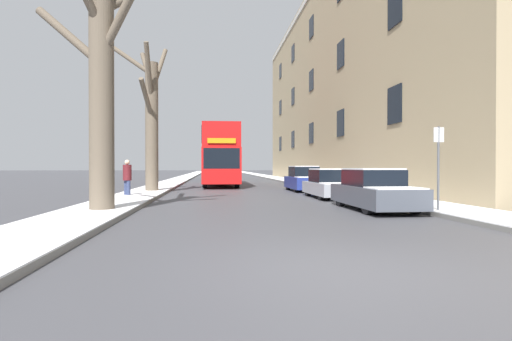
{
  "coord_description": "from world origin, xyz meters",
  "views": [
    {
      "loc": [
        -1.97,
        -5.5,
        1.46
      ],
      "look_at": [
        0.77,
        19.95,
        1.22
      ],
      "focal_mm": 28.0,
      "sensor_mm": 36.0,
      "label": 1
    }
  ],
  "objects_px": {
    "bare_tree_left_0": "(101,79)",
    "bare_tree_left_1": "(151,117)",
    "parked_car_2": "(304,180)",
    "oncoming_van": "(213,168)",
    "pedestrian_left_sidewalk": "(127,177)",
    "street_sign_post": "(438,165)",
    "parked_car_0": "(374,191)",
    "double_decker_bus": "(220,154)",
    "parked_car_1": "(330,184)"
  },
  "relations": [
    {
      "from": "double_decker_bus",
      "to": "pedestrian_left_sidewalk",
      "type": "xyz_separation_m",
      "value": [
        -4.5,
        -11.8,
        -1.49
      ]
    },
    {
      "from": "bare_tree_left_1",
      "to": "pedestrian_left_sidewalk",
      "type": "relative_size",
      "value": 4.77
    },
    {
      "from": "double_decker_bus",
      "to": "parked_car_1",
      "type": "distance_m",
      "value": 13.63
    },
    {
      "from": "bare_tree_left_0",
      "to": "parked_car_0",
      "type": "height_order",
      "value": "bare_tree_left_0"
    },
    {
      "from": "bare_tree_left_0",
      "to": "parked_car_2",
      "type": "distance_m",
      "value": 14.35
    },
    {
      "from": "pedestrian_left_sidewalk",
      "to": "double_decker_bus",
      "type": "bearing_deg",
      "value": -67.98
    },
    {
      "from": "parked_car_0",
      "to": "pedestrian_left_sidewalk",
      "type": "xyz_separation_m",
      "value": [
        -9.39,
        5.96,
        0.33
      ]
    },
    {
      "from": "double_decker_bus",
      "to": "street_sign_post",
      "type": "xyz_separation_m",
      "value": [
        6.2,
        -19.45,
        -0.94
      ]
    },
    {
      "from": "parked_car_0",
      "to": "parked_car_2",
      "type": "xyz_separation_m",
      "value": [
        0.0,
        10.47,
        0.04
      ]
    },
    {
      "from": "double_decker_bus",
      "to": "parked_car_0",
      "type": "distance_m",
      "value": 18.52
    },
    {
      "from": "parked_car_2",
      "to": "street_sign_post",
      "type": "xyz_separation_m",
      "value": [
        1.31,
        -12.16,
        0.84
      ]
    },
    {
      "from": "bare_tree_left_0",
      "to": "double_decker_bus",
      "type": "bearing_deg",
      "value": 77.53
    },
    {
      "from": "bare_tree_left_1",
      "to": "oncoming_van",
      "type": "height_order",
      "value": "bare_tree_left_1"
    },
    {
      "from": "double_decker_bus",
      "to": "parked_car_1",
      "type": "relative_size",
      "value": 2.61
    },
    {
      "from": "bare_tree_left_1",
      "to": "parked_car_1",
      "type": "bearing_deg",
      "value": -25.65
    },
    {
      "from": "bare_tree_left_1",
      "to": "parked_car_2",
      "type": "distance_m",
      "value": 9.58
    },
    {
      "from": "bare_tree_left_1",
      "to": "oncoming_van",
      "type": "relative_size",
      "value": 1.59
    },
    {
      "from": "bare_tree_left_0",
      "to": "bare_tree_left_1",
      "type": "height_order",
      "value": "bare_tree_left_1"
    },
    {
      "from": "oncoming_van",
      "to": "street_sign_post",
      "type": "bearing_deg",
      "value": -78.49
    },
    {
      "from": "parked_car_1",
      "to": "street_sign_post",
      "type": "distance_m",
      "value": 7.05
    },
    {
      "from": "bare_tree_left_0",
      "to": "oncoming_van",
      "type": "distance_m",
      "value": 32.18
    },
    {
      "from": "bare_tree_left_1",
      "to": "parked_car_2",
      "type": "xyz_separation_m",
      "value": [
        8.86,
        1.03,
        -3.51
      ]
    },
    {
      "from": "parked_car_0",
      "to": "parked_car_1",
      "type": "relative_size",
      "value": 1.06
    },
    {
      "from": "parked_car_1",
      "to": "double_decker_bus",
      "type": "bearing_deg",
      "value": 111.24
    },
    {
      "from": "parked_car_1",
      "to": "street_sign_post",
      "type": "xyz_separation_m",
      "value": [
        1.31,
        -6.87,
        0.9
      ]
    },
    {
      "from": "double_decker_bus",
      "to": "parked_car_2",
      "type": "distance_m",
      "value": 8.96
    },
    {
      "from": "parked_car_1",
      "to": "pedestrian_left_sidewalk",
      "type": "relative_size",
      "value": 2.3
    },
    {
      "from": "parked_car_2",
      "to": "oncoming_van",
      "type": "height_order",
      "value": "oncoming_van"
    },
    {
      "from": "double_decker_bus",
      "to": "pedestrian_left_sidewalk",
      "type": "bearing_deg",
      "value": -110.87
    },
    {
      "from": "oncoming_van",
      "to": "pedestrian_left_sidewalk",
      "type": "bearing_deg",
      "value": -98.69
    },
    {
      "from": "double_decker_bus",
      "to": "oncoming_van",
      "type": "height_order",
      "value": "double_decker_bus"
    },
    {
      "from": "bare_tree_left_0",
      "to": "oncoming_van",
      "type": "height_order",
      "value": "bare_tree_left_0"
    },
    {
      "from": "pedestrian_left_sidewalk",
      "to": "parked_car_0",
      "type": "bearing_deg",
      "value": -169.51
    },
    {
      "from": "bare_tree_left_0",
      "to": "oncoming_van",
      "type": "bearing_deg",
      "value": 83.9
    },
    {
      "from": "oncoming_van",
      "to": "parked_car_1",
      "type": "bearing_deg",
      "value": -78.3
    },
    {
      "from": "parked_car_0",
      "to": "pedestrian_left_sidewalk",
      "type": "height_order",
      "value": "pedestrian_left_sidewalk"
    },
    {
      "from": "parked_car_0",
      "to": "street_sign_post",
      "type": "xyz_separation_m",
      "value": [
        1.31,
        -1.69,
        0.88
      ]
    },
    {
      "from": "double_decker_bus",
      "to": "street_sign_post",
      "type": "distance_m",
      "value": 20.44
    },
    {
      "from": "parked_car_1",
      "to": "oncoming_van",
      "type": "relative_size",
      "value": 0.76
    },
    {
      "from": "bare_tree_left_1",
      "to": "parked_car_0",
      "type": "height_order",
      "value": "bare_tree_left_1"
    },
    {
      "from": "bare_tree_left_1",
      "to": "pedestrian_left_sidewalk",
      "type": "bearing_deg",
      "value": -98.77
    },
    {
      "from": "bare_tree_left_0",
      "to": "double_decker_bus",
      "type": "height_order",
      "value": "bare_tree_left_0"
    },
    {
      "from": "bare_tree_left_1",
      "to": "pedestrian_left_sidewalk",
      "type": "distance_m",
      "value": 4.77
    },
    {
      "from": "oncoming_van",
      "to": "street_sign_post",
      "type": "distance_m",
      "value": 33.99
    },
    {
      "from": "parked_car_0",
      "to": "parked_car_1",
      "type": "bearing_deg",
      "value": 90.0
    },
    {
      "from": "bare_tree_left_1",
      "to": "double_decker_bus",
      "type": "distance_m",
      "value": 9.39
    },
    {
      "from": "oncoming_van",
      "to": "double_decker_bus",
      "type": "bearing_deg",
      "value": -87.6
    },
    {
      "from": "bare_tree_left_0",
      "to": "street_sign_post",
      "type": "xyz_separation_m",
      "value": [
        10.19,
        -1.44,
        -2.65
      ]
    },
    {
      "from": "parked_car_2",
      "to": "bare_tree_left_0",
      "type": "bearing_deg",
      "value": -129.63
    },
    {
      "from": "double_decker_bus",
      "to": "parked_car_2",
      "type": "xyz_separation_m",
      "value": [
        4.89,
        -7.3,
        -1.78
      ]
    }
  ]
}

